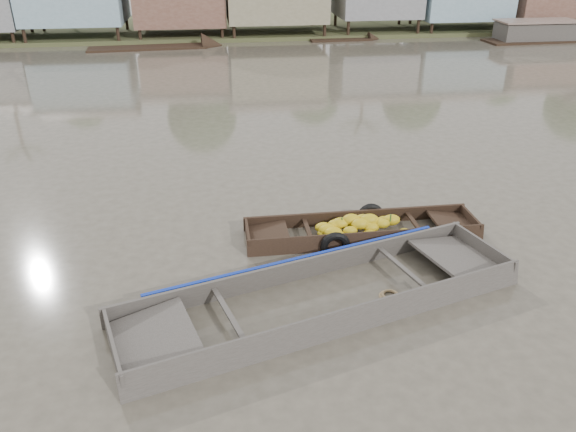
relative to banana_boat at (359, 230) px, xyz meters
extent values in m
plane|color=#494438|center=(-1.20, -0.97, -0.14)|extent=(120.00, 120.00, 0.00)
cube|color=#384723|center=(-1.20, 32.03, -0.14)|extent=(120.00, 12.00, 0.50)
cube|color=brown|center=(-5.00, 28.53, 2.06)|extent=(5.80, 4.60, 2.70)
cube|color=black|center=(0.07, 0.01, -0.22)|extent=(5.39, 1.05, 0.08)
cube|color=black|center=(0.07, 0.59, -0.01)|extent=(5.50, 0.17, 0.51)
cube|color=black|center=(0.07, -0.58, -0.01)|extent=(5.50, 0.17, 0.51)
cube|color=black|center=(2.76, 0.02, -0.01)|extent=(0.06, 1.19, 0.48)
cube|color=black|center=(2.30, 0.01, 0.05)|extent=(0.94, 1.03, 0.19)
cube|color=black|center=(-2.62, 0.00, -0.01)|extent=(0.06, 1.19, 0.48)
cube|color=black|center=(-2.15, 0.00, 0.05)|extent=(0.94, 1.03, 0.19)
cube|color=black|center=(-1.22, 0.00, 0.09)|extent=(0.10, 1.15, 0.05)
cube|color=black|center=(1.36, 0.01, 0.09)|extent=(0.10, 1.15, 0.05)
ellipsoid|color=gold|center=(1.00, -0.33, 0.03)|extent=(0.37, 0.25, 0.23)
ellipsoid|color=gold|center=(0.25, -0.17, 0.15)|extent=(0.38, 0.27, 0.24)
ellipsoid|color=gold|center=(0.42, -0.05, 0.20)|extent=(0.40, 0.28, 0.25)
ellipsoid|color=gold|center=(-0.75, -0.03, 0.09)|extent=(0.44, 0.31, 0.27)
ellipsoid|color=gold|center=(-0.27, -0.25, 0.15)|extent=(0.34, 0.24, 0.21)
ellipsoid|color=gold|center=(0.69, 0.28, 0.06)|extent=(0.38, 0.27, 0.24)
ellipsoid|color=gold|center=(0.52, -0.15, 0.22)|extent=(0.35, 0.24, 0.21)
ellipsoid|color=gold|center=(0.14, -0.09, 0.19)|extent=(0.39, 0.27, 0.24)
ellipsoid|color=gold|center=(-0.09, 0.20, 0.16)|extent=(0.39, 0.27, 0.24)
ellipsoid|color=gold|center=(-0.83, -0.04, 0.00)|extent=(0.34, 0.24, 0.21)
ellipsoid|color=gold|center=(0.23, -0.02, 0.28)|extent=(0.45, 0.31, 0.28)
ellipsoid|color=gold|center=(0.17, -0.32, 0.05)|extent=(0.36, 0.25, 0.22)
ellipsoid|color=gold|center=(0.36, 0.37, 0.08)|extent=(0.37, 0.25, 0.23)
ellipsoid|color=gold|center=(0.32, 0.34, 0.09)|extent=(0.38, 0.26, 0.23)
ellipsoid|color=gold|center=(-0.55, 0.07, 0.17)|extent=(0.38, 0.26, 0.23)
ellipsoid|color=gold|center=(-0.83, 0.13, 0.07)|extent=(0.40, 0.28, 0.25)
ellipsoid|color=gold|center=(0.85, 0.22, 0.11)|extent=(0.43, 0.30, 0.27)
ellipsoid|color=gold|center=(-0.18, 0.06, 0.28)|extent=(0.42, 0.29, 0.26)
ellipsoid|color=gold|center=(-0.15, 0.13, 0.17)|extent=(0.39, 0.27, 0.24)
ellipsoid|color=gold|center=(-0.62, -0.28, 0.04)|extent=(0.43, 0.30, 0.27)
ellipsoid|color=gold|center=(-0.08, 0.25, 0.12)|extent=(0.36, 0.25, 0.22)
ellipsoid|color=gold|center=(-0.65, -0.18, 0.08)|extent=(0.44, 0.31, 0.27)
ellipsoid|color=gold|center=(-0.43, 0.06, 0.19)|extent=(0.44, 0.31, 0.27)
ellipsoid|color=gold|center=(-0.57, -0.28, 0.03)|extent=(0.43, 0.30, 0.26)
ellipsoid|color=gold|center=(0.10, 0.09, 0.26)|extent=(0.34, 0.23, 0.21)
ellipsoid|color=gold|center=(-0.02, -0.14, 0.25)|extent=(0.42, 0.29, 0.26)
cylinder|color=#3F6626|center=(-0.42, 0.01, 0.27)|extent=(0.04, 0.04, 0.18)
cylinder|color=#3F6626|center=(0.27, 0.01, 0.27)|extent=(0.04, 0.04, 0.18)
cylinder|color=#3F6626|center=(0.76, 0.01, 0.27)|extent=(0.04, 0.04, 0.18)
torus|color=black|center=(0.46, 0.67, 0.01)|extent=(0.67, 0.18, 0.67)
torus|color=black|center=(-0.71, -0.66, 0.01)|extent=(0.68, 0.18, 0.68)
cube|color=#3D3833|center=(-1.37, -2.59, -0.22)|extent=(7.95, 3.85, 0.08)
cube|color=#3D3833|center=(-1.65, -1.67, 0.05)|extent=(7.68, 2.46, 0.64)
cube|color=#3D3833|center=(-1.10, -3.50, 0.05)|extent=(7.68, 2.46, 0.64)
cube|color=#3D3833|center=(2.36, -1.46, 0.05)|extent=(0.62, 1.88, 0.60)
cube|color=#3D3833|center=(1.71, -1.66, 0.13)|extent=(1.78, 2.00, 0.25)
cube|color=#3D3833|center=(-5.10, -3.71, 0.05)|extent=(0.62, 1.88, 0.60)
cube|color=#3D3833|center=(-4.45, -3.52, 0.13)|extent=(1.78, 2.00, 0.25)
cube|color=#3D3833|center=(-3.16, -3.12, 0.18)|extent=(0.63, 1.82, 0.05)
cube|color=#3D3833|center=(0.41, -2.05, 0.18)|extent=(0.63, 1.82, 0.05)
cube|color=#665E54|center=(-1.37, -2.59, -0.17)|extent=(6.12, 3.17, 0.02)
cube|color=#0F2897|center=(-1.66, -1.61, 0.30)|extent=(6.19, 1.95, 0.16)
torus|color=olive|center=(0.01, -2.50, -0.15)|extent=(0.44, 0.44, 0.06)
torus|color=olive|center=(0.01, -2.50, -0.10)|extent=(0.36, 0.36, 0.06)
cube|color=black|center=(5.30, 25.82, -0.19)|extent=(4.09, 1.06, 0.35)
cube|color=black|center=(19.05, 23.92, -0.19)|extent=(9.42, 2.64, 0.35)
cube|color=black|center=(-7.00, 24.66, -0.19)|extent=(7.20, 2.04, 0.35)
cube|color=black|center=(17.80, 24.03, 0.41)|extent=(5.00, 2.00, 1.20)
camera|label=1|loc=(-3.20, -11.29, 6.31)|focal=35.00mm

